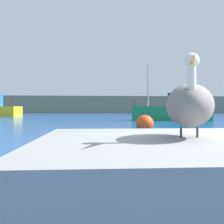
{
  "coord_description": "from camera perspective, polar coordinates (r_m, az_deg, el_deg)",
  "views": [
    {
      "loc": [
        -2.4,
        -3.55,
        0.91
      ],
      "look_at": [
        -0.7,
        21.13,
        0.72
      ],
      "focal_mm": 41.33,
      "sensor_mm": 36.0,
      "label": 1
    }
  ],
  "objects": [
    {
      "name": "fishing_boat_green",
      "position": [
        23.36,
        13.17,
        0.25
      ],
      "size": [
        7.02,
        3.72,
        4.98
      ],
      "rotation": [
        0.0,
        0.0,
        2.88
      ],
      "color": "#1E8C4C",
      "rests_on": "ground"
    },
    {
      "name": "hillside_backdrop",
      "position": [
        82.16,
        -2.26,
        1.57
      ],
      "size": [
        140.0,
        14.39,
        5.03
      ],
      "primitive_type": "cube",
      "color": "#7F755B",
      "rests_on": "ground"
    },
    {
      "name": "pelican",
      "position": [
        3.27,
        16.77,
        1.54
      ],
      "size": [
        0.87,
        1.45,
        0.95
      ],
      "rotation": [
        0.0,
        0.0,
        -1.88
      ],
      "color": "slate",
      "rests_on": "pier_dock"
    },
    {
      "name": "mooring_buoy",
      "position": [
        10.42,
        7.25,
        -2.6
      ],
      "size": [
        0.72,
        0.72,
        0.72
      ],
      "primitive_type": "sphere",
      "color": "#E54C19",
      "rests_on": "ground"
    },
    {
      "name": "pier_dock",
      "position": [
        3.34,
        16.73,
        -10.38
      ],
      "size": [
        3.67,
        3.18,
        0.57
      ],
      "primitive_type": "cube",
      "color": "gray",
      "rests_on": "ground"
    }
  ]
}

